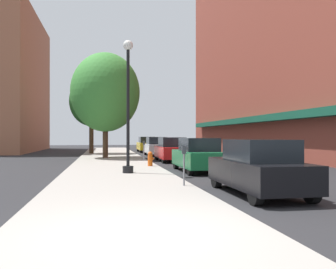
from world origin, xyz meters
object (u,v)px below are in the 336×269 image
object	(u,v)px
parking_meter_near	(144,148)
car_white	(156,147)
lamppost	(128,104)
tree_near	(105,92)
parking_meter_far	(184,161)
fire_hydrant	(150,159)
tree_mid	(91,101)
car_black	(258,168)
car_green	(198,155)
car_red	(171,150)
car_yellow	(147,145)

from	to	relation	value
parking_meter_near	car_white	xyz separation A→B (m)	(1.95, 7.71, -0.14)
lamppost	tree_near	distance (m)	11.47
parking_meter_far	tree_near	distance (m)	16.40
fire_hydrant	tree_mid	distance (m)	15.70
car_white	car_black	bearing A→B (deg)	-90.79
fire_hydrant	car_green	xyz separation A→B (m)	(2.07, -2.34, 0.29)
car_black	car_red	size ratio (longest dim) A/B	1.00
parking_meter_far	car_white	world-z (taller)	car_white
car_white	car_yellow	xyz separation A→B (m)	(0.00, 7.19, 0.00)
car_red	car_white	size ratio (longest dim) A/B	1.00
parking_meter_near	parking_meter_far	distance (m)	12.01
tree_mid	fire_hydrant	bearing A→B (deg)	-76.06
tree_near	car_black	xyz separation A→B (m)	(4.45, -17.17, -4.21)
parking_meter_far	car_white	xyz separation A→B (m)	(1.95, 19.71, -0.14)
fire_hydrant	car_white	distance (m)	12.09
parking_meter_far	tree_near	world-z (taller)	tree_near
tree_mid	car_green	size ratio (longest dim) A/B	1.67
lamppost	parking_meter_near	xyz separation A→B (m)	(1.56, 7.61, -2.25)
tree_near	parking_meter_near	bearing A→B (deg)	-55.83
lamppost	tree_mid	size ratio (longest dim) A/B	0.82
car_green	car_red	xyz separation A→B (m)	(0.00, 7.04, 0.00)
car_red	parking_meter_near	bearing A→B (deg)	-167.99
tree_mid	car_green	distance (m)	18.37
tree_near	car_green	size ratio (longest dim) A/B	1.83
parking_meter_near	car_green	xyz separation A→B (m)	(1.95, -6.54, -0.14)
car_red	car_white	xyz separation A→B (m)	(0.00, 7.21, 0.00)
fire_hydrant	car_red	bearing A→B (deg)	66.21
parking_meter_near	car_white	world-z (taller)	car_white
parking_meter_far	car_yellow	size ratio (longest dim) A/B	0.30
car_yellow	car_white	bearing A→B (deg)	-90.82
tree_near	car_red	distance (m)	6.90
car_green	parking_meter_near	bearing A→B (deg)	104.83
lamppost	parking_meter_near	bearing A→B (deg)	78.45
car_red	tree_near	bearing A→B (deg)	142.16
lamppost	car_yellow	size ratio (longest dim) A/B	1.37
lamppost	car_black	size ratio (longest dim) A/B	1.37
fire_hydrant	parking_meter_far	distance (m)	7.81
tree_mid	car_black	bearing A→B (deg)	-76.59
parking_meter_near	parking_meter_far	world-z (taller)	same
parking_meter_far	car_black	xyz separation A→B (m)	(1.95, -1.48, -0.14)
fire_hydrant	car_red	xyz separation A→B (m)	(2.07, 4.70, 0.29)
tree_mid	tree_near	bearing A→B (deg)	-79.47
lamppost	car_green	size ratio (longest dim) A/B	1.37
parking_meter_near	car_red	size ratio (longest dim) A/B	0.30
tree_mid	car_yellow	size ratio (longest dim) A/B	1.67
fire_hydrant	tree_mid	size ratio (longest dim) A/B	0.11
fire_hydrant	tree_near	bearing A→B (deg)	106.78
fire_hydrant	car_white	size ratio (longest dim) A/B	0.18
parking_meter_near	car_white	size ratio (longest dim) A/B	0.30
tree_mid	car_black	distance (m)	24.92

